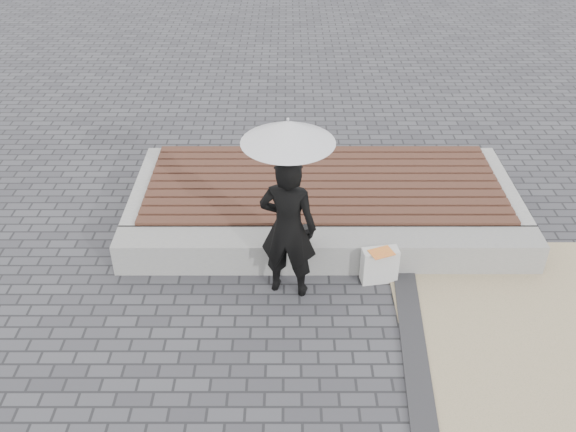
{
  "coord_description": "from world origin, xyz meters",
  "views": [
    {
      "loc": [
        -0.48,
        -4.31,
        4.66
      ],
      "look_at": [
        -0.47,
        1.13,
        1.0
      ],
      "focal_mm": 39.12,
      "sensor_mm": 36.0,
      "label": 1
    }
  ],
  "objects_px": {
    "seating_ledge": "(328,250)",
    "handbag": "(295,236)",
    "parasol": "(288,132)",
    "canvas_tote": "(379,265)",
    "woman": "(288,228)"
  },
  "relations": [
    {
      "from": "canvas_tote",
      "to": "handbag",
      "type": "bearing_deg",
      "value": 161.82
    },
    {
      "from": "woman",
      "to": "handbag",
      "type": "distance_m",
      "value": 0.47
    },
    {
      "from": "parasol",
      "to": "handbag",
      "type": "bearing_deg",
      "value": 75.06
    },
    {
      "from": "woman",
      "to": "canvas_tote",
      "type": "relative_size",
      "value": 3.94
    },
    {
      "from": "seating_ledge",
      "to": "parasol",
      "type": "bearing_deg",
      "value": -135.58
    },
    {
      "from": "seating_ledge",
      "to": "woman",
      "type": "bearing_deg",
      "value": -135.58
    },
    {
      "from": "parasol",
      "to": "woman",
      "type": "bearing_deg",
      "value": 0.0
    },
    {
      "from": "canvas_tote",
      "to": "parasol",
      "type": "bearing_deg",
      "value": 179.88
    },
    {
      "from": "parasol",
      "to": "canvas_tote",
      "type": "height_order",
      "value": "parasol"
    },
    {
      "from": "seating_ledge",
      "to": "handbag",
      "type": "distance_m",
      "value": 0.52
    },
    {
      "from": "handbag",
      "to": "parasol",
      "type": "bearing_deg",
      "value": -122.17
    },
    {
      "from": "parasol",
      "to": "handbag",
      "type": "relative_size",
      "value": 3.91
    },
    {
      "from": "seating_ledge",
      "to": "canvas_tote",
      "type": "distance_m",
      "value": 0.64
    },
    {
      "from": "seating_ledge",
      "to": "parasol",
      "type": "distance_m",
      "value": 1.9
    },
    {
      "from": "woman",
      "to": "seating_ledge",
      "type": "bearing_deg",
      "value": -122.23
    }
  ]
}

